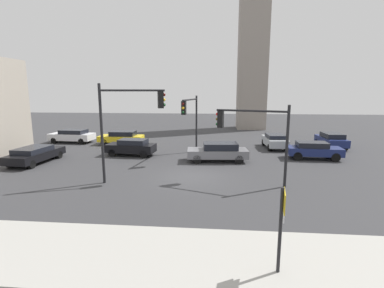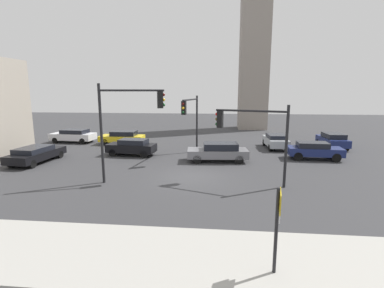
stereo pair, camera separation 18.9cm
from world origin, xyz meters
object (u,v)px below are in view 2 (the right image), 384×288
traffic_light_2 (250,128)px  car_3 (73,135)px  car_5 (314,150)px  car_1 (36,154)px  direction_sign (278,221)px  car_6 (275,141)px  car_7 (123,137)px  car_0 (132,147)px  traffic_light_0 (130,114)px  traffic_light_1 (191,113)px  car_2 (218,152)px  car_4 (333,140)px

traffic_light_2 → car_3: traffic_light_2 is taller
car_5 → car_1: bearing=-168.5°
car_5 → car_3: bearing=169.7°
direction_sign → traffic_light_2: 8.97m
car_6 → car_7: car_7 is taller
traffic_light_2 → car_0: size_ratio=1.11×
traffic_light_0 → traffic_light_2: (7.02, 0.25, -0.79)m
car_3 → car_5: same height
traffic_light_2 → car_1: traffic_light_2 is taller
traffic_light_0 → car_5: traffic_light_0 is taller
traffic_light_1 → traffic_light_2: (4.10, -6.40, -0.32)m
car_1 → car_2: 13.92m
traffic_light_0 → car_2: size_ratio=1.22×
direction_sign → traffic_light_2: bearing=99.7°
traffic_light_2 → traffic_light_0: bearing=21.2°
traffic_light_2 → car_3: 21.11m
traffic_light_1 → car_2: size_ratio=1.05×
traffic_light_1 → car_1: (-11.54, -3.01, -2.92)m
direction_sign → car_1: 19.82m
car_1 → car_2: car_2 is taller
car_4 → car_7: bearing=89.5°
traffic_light_0 → car_3: 16.26m
car_4 → car_5: 6.02m
car_0 → car_1: (-6.53, -3.09, -0.07)m
car_7 → car_0: bearing=116.4°
car_0 → car_3: bearing=-29.0°
car_0 → car_1: car_0 is taller
car_6 → traffic_light_1: bearing=117.1°
traffic_light_0 → traffic_light_1: traffic_light_0 is taller
traffic_light_1 → car_5: 10.25m
car_5 → car_7: car_5 is taller
car_3 → car_5: bearing=170.1°
traffic_light_0 → car_0: size_ratio=1.39×
direction_sign → car_5: 16.46m
car_4 → car_6: (-5.50, -0.80, -0.02)m
car_1 → car_5: car_5 is taller
car_5 → car_7: 18.08m
traffic_light_1 → car_3: (-13.09, 5.59, -2.85)m
car_1 → car_7: car_7 is taller
traffic_light_1 → car_0: (-5.02, 0.08, -2.85)m
car_3 → car_6: (20.71, -1.23, -0.00)m
traffic_light_1 → car_1: traffic_light_1 is taller
traffic_light_1 → traffic_light_0: bearing=-14.7°
direction_sign → car_3: direction_sign is taller
direction_sign → car_4: size_ratio=0.63×
direction_sign → car_6: size_ratio=0.64×
car_1 → car_6: (19.16, 7.37, 0.07)m
car_2 → car_4: size_ratio=1.17×
direction_sign → car_6: 19.96m
car_1 → car_7: bearing=-22.2°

